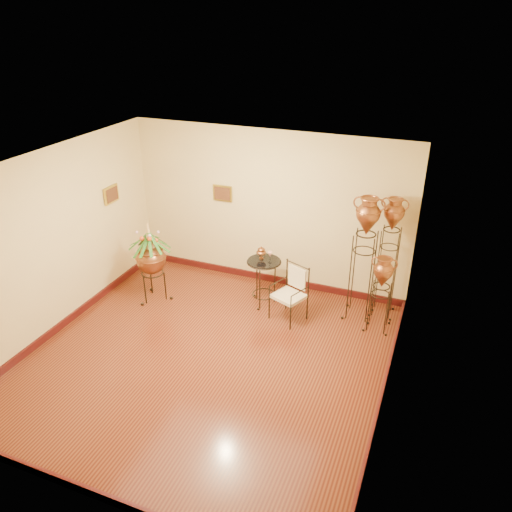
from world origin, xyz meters
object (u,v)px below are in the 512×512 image
at_px(planter_urn, 151,256).
at_px(side_table, 264,281).
at_px(amphora_tall, 388,257).
at_px(amphora_mid, 363,258).
at_px(armchair, 289,294).

relative_size(planter_urn, side_table, 1.43).
bearing_deg(amphora_tall, amphora_mid, -149.25).
distance_m(planter_urn, side_table, 1.94).
relative_size(amphora_tall, armchair, 2.20).
relative_size(amphora_mid, planter_urn, 1.42).
distance_m(amphora_tall, armchair, 1.67).
height_order(planter_urn, armchair, planter_urn).
xyz_separation_m(planter_urn, side_table, (1.81, 0.57, -0.39)).
height_order(amphora_mid, side_table, amphora_mid).
xyz_separation_m(armchair, side_table, (-0.54, 0.32, -0.04)).
bearing_deg(amphora_mid, armchair, -152.87).
distance_m(amphora_tall, planter_urn, 3.88).
height_order(amphora_tall, armchair, amphora_tall).
bearing_deg(amphora_mid, side_table, -172.38).
height_order(planter_urn, side_table, planter_urn).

